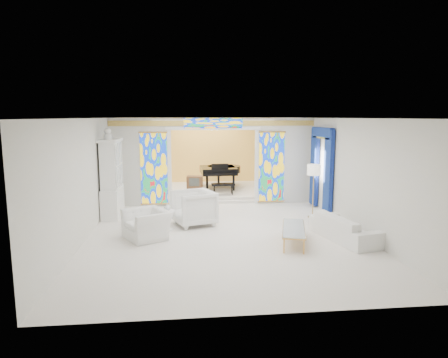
{
  "coord_description": "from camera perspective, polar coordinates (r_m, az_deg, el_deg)",
  "views": [
    {
      "loc": [
        -1.07,
        -11.69,
        3.04
      ],
      "look_at": [
        0.18,
        0.2,
        1.17
      ],
      "focal_mm": 32.0,
      "sensor_mm": 36.0,
      "label": 1
    }
  ],
  "objects": [
    {
      "name": "vase",
      "position": [
        10.86,
        -8.12,
        -3.97
      ],
      "size": [
        0.19,
        0.19,
        0.19
      ],
      "primitive_type": "imported",
      "rotation": [
        0.0,
        0.0,
        -0.07
      ],
      "color": "white",
      "rests_on": "side_table"
    },
    {
      "name": "floor_lamp",
      "position": [
        12.25,
        12.71,
        0.93
      ],
      "size": [
        0.48,
        0.48,
        1.63
      ],
      "rotation": [
        0.0,
        0.0,
        0.25
      ],
      "color": "gold",
      "rests_on": "floor"
    },
    {
      "name": "wall_right",
      "position": [
        12.65,
        15.22,
        1.59
      ],
      "size": [
        0.02,
        12.0,
        3.0
      ],
      "primitive_type": "cube",
      "color": "silver",
      "rests_on": "floor"
    },
    {
      "name": "grand_piano",
      "position": [
        16.19,
        -0.44,
        1.26
      ],
      "size": [
        1.7,
        2.66,
        1.05
      ],
      "rotation": [
        0.0,
        0.0,
        0.04
      ],
      "color": "black",
      "rests_on": "alcove_platform"
    },
    {
      "name": "ceiling",
      "position": [
        11.74,
        -0.79,
        8.7
      ],
      "size": [
        7.0,
        12.0,
        0.02
      ],
      "primitive_type": "cube",
      "color": "white",
      "rests_on": "wall_back"
    },
    {
      "name": "partition_wall",
      "position": [
        13.8,
        -1.54,
        3.13
      ],
      "size": [
        7.0,
        0.22,
        3.0
      ],
      "color": "silver",
      "rests_on": "floor"
    },
    {
      "name": "tv_console",
      "position": [
        14.95,
        -4.2,
        -0.45
      ],
      "size": [
        0.62,
        0.46,
        0.67
      ],
      "rotation": [
        0.0,
        0.0,
        -0.13
      ],
      "color": "brown",
      "rests_on": "alcove_platform"
    },
    {
      "name": "wall_front",
      "position": [
        5.99,
        4.51,
        -6.01
      ],
      "size": [
        7.0,
        0.02,
        3.0
      ],
      "primitive_type": "cube",
      "color": "silver",
      "rests_on": "floor"
    },
    {
      "name": "stained_glass_right",
      "position": [
        14.04,
        6.79,
        1.72
      ],
      "size": [
        0.9,
        0.04,
        2.4
      ],
      "primitive_type": "cube",
      "color": "gold",
      "rests_on": "partition_wall"
    },
    {
      "name": "gold_curtain_back",
      "position": [
        17.67,
        -2.53,
        3.89
      ],
      "size": [
        6.7,
        0.1,
        2.9
      ],
      "primitive_type": "cube",
      "color": "#FEC458",
      "rests_on": "wall_back"
    },
    {
      "name": "chandelier",
      "position": [
        15.75,
        -1.4,
        7.11
      ],
      "size": [
        0.48,
        0.48,
        0.3
      ],
      "primitive_type": "cylinder",
      "color": "gold",
      "rests_on": "ceiling"
    },
    {
      "name": "wall_back",
      "position": [
        17.79,
        -2.55,
        3.92
      ],
      "size": [
        7.0,
        0.02,
        3.0
      ],
      "primitive_type": "cube",
      "color": "silver",
      "rests_on": "floor"
    },
    {
      "name": "floor",
      "position": [
        12.13,
        -0.76,
        -5.62
      ],
      "size": [
        12.0,
        12.0,
        0.0
      ],
      "primitive_type": "plane",
      "color": "white",
      "rests_on": "ground"
    },
    {
      "name": "wall_left",
      "position": [
        12.04,
        -17.6,
        1.13
      ],
      "size": [
        0.02,
        12.0,
        3.0
      ],
      "primitive_type": "cube",
      "color": "silver",
      "rests_on": "floor"
    },
    {
      "name": "armchair_left",
      "position": [
        10.29,
        -10.96,
        -6.37
      ],
      "size": [
        1.38,
        1.43,
        0.72
      ],
      "primitive_type": "imported",
      "rotation": [
        0.0,
        0.0,
        -1.06
      ],
      "color": "white",
      "rests_on": "floor"
    },
    {
      "name": "armchair_right",
      "position": [
        11.32,
        -4.34,
        -4.13
      ],
      "size": [
        1.36,
        1.34,
        0.99
      ],
      "primitive_type": "imported",
      "rotation": [
        0.0,
        0.0,
        -1.24
      ],
      "color": "silver",
      "rests_on": "floor"
    },
    {
      "name": "stained_glass_left",
      "position": [
        13.73,
        -9.98,
        1.48
      ],
      "size": [
        0.9,
        0.04,
        2.4
      ],
      "primitive_type": "cube",
      "color": "gold",
      "rests_on": "partition_wall"
    },
    {
      "name": "coffee_table",
      "position": [
        9.89,
        9.92,
        -7.01
      ],
      "size": [
        0.96,
        1.79,
        0.38
      ],
      "rotation": [
        0.0,
        0.0,
        -0.26
      ],
      "color": "silver",
      "rests_on": "floor"
    },
    {
      "name": "sofa",
      "position": [
        10.47,
        16.92,
        -6.62
      ],
      "size": [
        1.27,
        2.24,
        0.62
      ],
      "primitive_type": "imported",
      "rotation": [
        0.0,
        0.0,
        1.8
      ],
      "color": "silver",
      "rests_on": "floor"
    },
    {
      "name": "alcove_platform",
      "position": [
        16.1,
        -2.1,
        -1.66
      ],
      "size": [
        6.8,
        3.8,
        0.18
      ],
      "primitive_type": "cube",
      "color": "white",
      "rests_on": "floor"
    },
    {
      "name": "stained_glass_transom",
      "position": [
        13.63,
        -1.52,
        7.97
      ],
      "size": [
        2.0,
        0.04,
        0.34
      ],
      "primitive_type": "cube",
      "color": "gold",
      "rests_on": "partition_wall"
    },
    {
      "name": "china_cabinet",
      "position": [
        12.61,
        -15.74,
        0.04
      ],
      "size": [
        0.56,
        1.46,
        2.72
      ],
      "color": "white",
      "rests_on": "floor"
    },
    {
      "name": "blue_drapes",
      "position": [
        13.26,
        13.75,
        2.31
      ],
      "size": [
        0.14,
        1.85,
        2.65
      ],
      "color": "navy",
      "rests_on": "wall_right"
    },
    {
      "name": "side_table",
      "position": [
        10.93,
        -8.09,
        -5.42
      ],
      "size": [
        0.54,
        0.54,
        0.54
      ],
      "rotation": [
        0.0,
        0.0,
        0.29
      ],
      "color": "white",
      "rests_on": "floor"
    }
  ]
}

